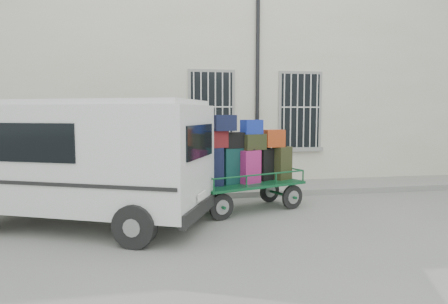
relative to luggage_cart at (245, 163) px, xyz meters
name	(u,v)px	position (x,y,z in m)	size (l,w,h in m)	color
ground	(251,211)	(0.11, -0.07, -1.07)	(80.00, 80.00, 0.00)	slate
building	(212,90)	(0.11, 5.43, 1.93)	(24.00, 5.15, 6.00)	beige
sidewalk	(231,189)	(0.11, 2.13, -1.00)	(24.00, 1.70, 0.15)	gray
luggage_cart	(245,163)	(0.00, 0.00, 0.00)	(2.88, 1.88, 2.14)	black
van	(82,155)	(-3.36, -0.59, 0.31)	(5.14, 3.75, 2.41)	silver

